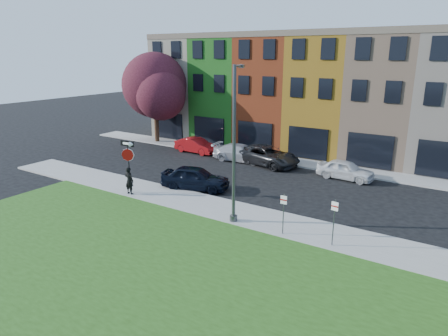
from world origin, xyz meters
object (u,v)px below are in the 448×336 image
Objects in this scene: stop_sign at (128,156)px; street_lamp at (235,145)px; man at (129,181)px; sedan_near at (195,178)px.

street_lamp is (7.85, -0.07, 1.68)m from stop_sign.
stop_sign is 8.02m from street_lamp.
man is at bearing 159.85° from street_lamp.
sedan_near is 0.60× the size of street_lamp.
stop_sign reaches higher than sedan_near.
stop_sign is at bearing 158.19° from street_lamp.
street_lamp reaches higher than stop_sign.
stop_sign is 1.93× the size of man.
stop_sign is at bearing -50.53° from man.
man is at bearing 124.57° from sedan_near.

